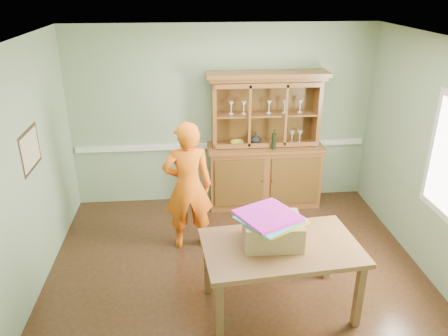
{
  "coord_description": "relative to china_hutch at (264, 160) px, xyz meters",
  "views": [
    {
      "loc": [
        -0.53,
        -4.28,
        3.25
      ],
      "look_at": [
        -0.12,
        0.4,
        1.21
      ],
      "focal_mm": 35.0,
      "sensor_mm": 36.0,
      "label": 1
    }
  ],
  "objects": [
    {
      "name": "floor",
      "position": [
        -0.62,
        -1.77,
        -0.72
      ],
      "size": [
        4.5,
        4.5,
        0.0
      ],
      "primitive_type": "plane",
      "color": "#472B16",
      "rests_on": "ground"
    },
    {
      "name": "ceiling",
      "position": [
        -0.62,
        -1.77,
        1.98
      ],
      "size": [
        4.5,
        4.5,
        0.0
      ],
      "primitive_type": "plane",
      "rotation": [
        3.14,
        0.0,
        0.0
      ],
      "color": "white",
      "rests_on": "wall_back"
    },
    {
      "name": "wall_back",
      "position": [
        -0.62,
        0.23,
        0.63
      ],
      "size": [
        4.5,
        0.0,
        4.5
      ],
      "primitive_type": "plane",
      "rotation": [
        1.57,
        0.0,
        0.0
      ],
      "color": "gray",
      "rests_on": "floor"
    },
    {
      "name": "wall_left",
      "position": [
        -2.87,
        -1.77,
        0.63
      ],
      "size": [
        0.0,
        4.0,
        4.0
      ],
      "primitive_type": "plane",
      "rotation": [
        1.57,
        0.0,
        1.57
      ],
      "color": "gray",
      "rests_on": "floor"
    },
    {
      "name": "wall_right",
      "position": [
        1.63,
        -1.77,
        0.63
      ],
      "size": [
        0.0,
        4.0,
        4.0
      ],
      "primitive_type": "plane",
      "rotation": [
        1.57,
        0.0,
        -1.57
      ],
      "color": "gray",
      "rests_on": "floor"
    },
    {
      "name": "wall_front",
      "position": [
        -0.62,
        -3.77,
        0.63
      ],
      "size": [
        4.5,
        0.0,
        4.5
      ],
      "primitive_type": "plane",
      "rotation": [
        -1.57,
        0.0,
        0.0
      ],
      "color": "gray",
      "rests_on": "floor"
    },
    {
      "name": "chair_rail",
      "position": [
        -0.62,
        0.21,
        0.18
      ],
      "size": [
        4.41,
        0.05,
        0.08
      ],
      "primitive_type": "cube",
      "color": "silver",
      "rests_on": "wall_back"
    },
    {
      "name": "framed_map",
      "position": [
        -2.85,
        -1.47,
        0.83
      ],
      "size": [
        0.03,
        0.6,
        0.46
      ],
      "color": "#332214",
      "rests_on": "wall_left"
    },
    {
      "name": "china_hutch",
      "position": [
        0.0,
        0.0,
        0.0
      ],
      "size": [
        1.74,
        0.58,
        2.05
      ],
      "color": "brown",
      "rests_on": "floor"
    },
    {
      "name": "dining_table",
      "position": [
        -0.25,
        -2.4,
        -0.03
      ],
      "size": [
        1.65,
        1.08,
        0.79
      ],
      "rotation": [
        0.0,
        0.0,
        0.09
      ],
      "color": "brown",
      "rests_on": "floor"
    },
    {
      "name": "cardboard_box",
      "position": [
        -0.34,
        -2.34,
        0.2
      ],
      "size": [
        0.6,
        0.49,
        0.27
      ],
      "primitive_type": "cube",
      "rotation": [
        0.0,
        0.0,
        -0.05
      ],
      "color": "tan",
      "rests_on": "dining_table"
    },
    {
      "name": "kite_stack",
      "position": [
        -0.37,
        -2.34,
        0.36
      ],
      "size": [
        0.72,
        0.72,
        0.05
      ],
      "rotation": [
        0.0,
        0.0,
        0.55
      ],
      "color": "gold",
      "rests_on": "cardboard_box"
    },
    {
      "name": "person",
      "position": [
        -1.17,
        -1.11,
        0.13
      ],
      "size": [
        0.65,
        0.45,
        1.71
      ],
      "primitive_type": "imported",
      "rotation": [
        0.0,
        0.0,
        3.22
      ],
      "color": "orange",
      "rests_on": "floor"
    }
  ]
}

